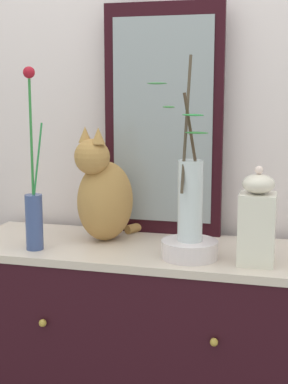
# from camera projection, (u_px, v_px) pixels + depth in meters

# --- Properties ---
(wall_back) EXTENTS (4.40, 0.08, 2.60)m
(wall_back) POSITION_uv_depth(u_px,v_px,m) (164.00, 123.00, 2.06)
(wall_back) COLOR silver
(wall_back) RESTS_ON ground_plane
(sideboard) EXTENTS (1.19, 0.44, 0.92)m
(sideboard) POSITION_uv_depth(u_px,v_px,m) (144.00, 377.00, 1.94)
(sideboard) COLOR black
(sideboard) RESTS_ON ground_plane
(mirror_leaning) EXTENTS (0.41, 0.03, 0.79)m
(mirror_leaning) POSITION_uv_depth(u_px,v_px,m) (163.00, 121.00, 1.96)
(mirror_leaning) COLOR black
(mirror_leaning) RESTS_ON sideboard
(cat_sitting) EXTENTS (0.28, 0.41, 0.38)m
(cat_sitting) POSITION_uv_depth(u_px,v_px,m) (104.00, 194.00, 1.91)
(cat_sitting) COLOR #AD7C41
(cat_sitting) RESTS_ON sideboard
(vase_slim_green) EXTENTS (0.07, 0.06, 0.57)m
(vase_slim_green) POSITION_uv_depth(u_px,v_px,m) (34.00, 207.00, 1.80)
(vase_slim_green) COLOR #3B4D83
(vase_slim_green) RESTS_ON sideboard
(bowl_porcelain) EXTENTS (0.17, 0.17, 0.05)m
(bowl_porcelain) POSITION_uv_depth(u_px,v_px,m) (190.00, 249.00, 1.73)
(bowl_porcelain) COLOR silver
(bowl_porcelain) RESTS_ON sideboard
(vase_glass_clear) EXTENTS (0.21, 0.13, 0.55)m
(vase_glass_clear) POSITION_uv_depth(u_px,v_px,m) (190.00, 195.00, 1.70)
(vase_glass_clear) COLOR silver
(vase_glass_clear) RESTS_ON bowl_porcelain
(jar_lidded_porcelain) EXTENTS (0.10, 0.10, 0.29)m
(jar_lidded_porcelain) POSITION_uv_depth(u_px,v_px,m) (257.00, 221.00, 1.66)
(jar_lidded_porcelain) COLOR silver
(jar_lidded_porcelain) RESTS_ON sideboard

